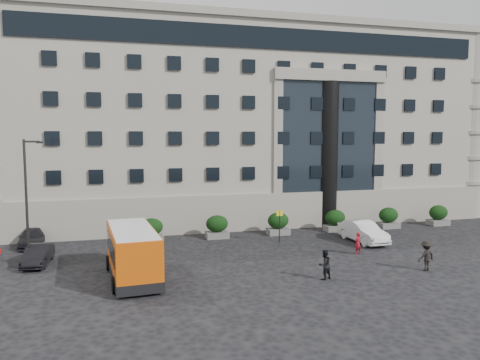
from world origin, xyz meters
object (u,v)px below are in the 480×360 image
object	(u,v)px
hedge_c	(278,223)
hedge_e	(388,218)
street_lamp	(27,198)
red_truck	(29,212)
pedestrian_b	(324,265)
minibus	(133,251)
pedestrian_c	(426,256)
hedge_d	(335,220)
pedestrian_a	(358,243)
parked_car_c	(32,238)
hedge_a	(151,230)
white_taxi	(363,232)
parked_car_d	(60,220)
bus_stop_sign	(280,220)
hedge_f	(438,215)
parked_car_b	(38,255)
hedge_b	(217,227)

from	to	relation	value
hedge_c	hedge_e	xyz separation A→B (m)	(10.40, 0.00, 0.00)
hedge_e	street_lamp	size ratio (longest dim) A/B	0.23
red_truck	pedestrian_b	bearing A→B (deg)	-58.36
minibus	pedestrian_c	distance (m)	17.62
hedge_c	pedestrian_c	world-z (taller)	hedge_c
hedge_d	pedestrian_a	distance (m)	7.83
hedge_c	pedestrian_a	bearing A→B (deg)	-67.44
parked_car_c	pedestrian_a	world-z (taller)	pedestrian_a
hedge_a	pedestrian_c	bearing A→B (deg)	-38.02
red_truck	hedge_c	bearing A→B (deg)	-33.86
white_taxi	street_lamp	bearing A→B (deg)	177.70
hedge_e	parked_car_d	world-z (taller)	hedge_e
parked_car_d	pedestrian_b	distance (m)	25.92
white_taxi	pedestrian_a	distance (m)	3.95
hedge_d	pedestrian_c	size ratio (longest dim) A/B	1.01
bus_stop_sign	minibus	xyz separation A→B (m)	(-11.27, -6.39, -0.11)
pedestrian_a	hedge_c	bearing A→B (deg)	-87.60
hedge_f	pedestrian_b	distance (m)	21.07
hedge_a	bus_stop_sign	size ratio (longest dim) A/B	0.73
white_taxi	red_truck	bearing A→B (deg)	149.41
parked_car_b	pedestrian_b	bearing A→B (deg)	-20.78
bus_stop_sign	red_truck	world-z (taller)	red_truck
hedge_d	red_truck	bearing A→B (deg)	160.76
pedestrian_b	white_taxi	bearing A→B (deg)	-149.41
hedge_b	parked_car_d	bearing A→B (deg)	147.97
hedge_e	white_taxi	size ratio (longest dim) A/B	0.37
minibus	pedestrian_c	world-z (taller)	minibus
hedge_b	minibus	distance (m)	11.55
parked_car_d	white_taxi	world-z (taller)	white_taxi
hedge_c	white_taxi	bearing A→B (deg)	-38.66
hedge_c	parked_car_d	size ratio (longest dim) A/B	0.37
street_lamp	white_taxi	bearing A→B (deg)	1.15
minibus	pedestrian_c	size ratio (longest dim) A/B	3.93
parked_car_b	pedestrian_c	bearing A→B (deg)	-14.03
red_truck	parked_car_d	distance (m)	2.96
hedge_f	red_truck	size ratio (longest dim) A/B	0.35
street_lamp	red_truck	xyz separation A→B (m)	(-2.25, 13.80, -3.02)
pedestrian_b	hedge_a	bearing A→B (deg)	-71.93
hedge_b	bus_stop_sign	bearing A→B (deg)	-33.07
parked_car_c	white_taxi	world-z (taller)	white_taxi
bus_stop_sign	pedestrian_a	world-z (taller)	bus_stop_sign
hedge_f	pedestrian_b	xyz separation A→B (m)	(-17.18, -12.19, -0.07)
parked_car_c	parked_car_d	world-z (taller)	parked_car_d
pedestrian_b	pedestrian_c	world-z (taller)	pedestrian_c
hedge_d	street_lamp	distance (m)	24.27
hedge_e	pedestrian_c	world-z (taller)	hedge_e
hedge_c	hedge_a	bearing A→B (deg)	180.00
hedge_d	street_lamp	size ratio (longest dim) A/B	0.23
hedge_f	street_lamp	bearing A→B (deg)	-171.95
hedge_c	parked_car_d	distance (m)	19.59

